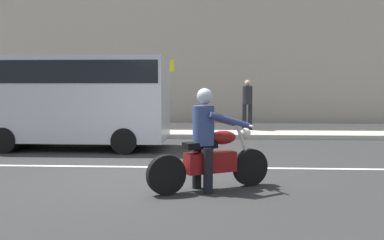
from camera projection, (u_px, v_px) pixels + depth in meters
name	position (u px, v px, depth m)	size (l,w,h in m)	color
ground_plane	(149.00, 176.00, 8.26)	(80.00, 80.00, 0.00)	#2A2A2A
sidewalk_slab	(183.00, 130.00, 16.22)	(40.00, 4.40, 0.14)	#A8A399
lane_marking_stripe	(194.00, 167.00, 9.11)	(18.00, 0.14, 0.01)	silver
motorcycle_with_rider_denim_blue	(209.00, 149.00, 7.09)	(1.93, 1.15, 1.62)	black
parked_van_silver	(74.00, 96.00, 11.77)	(4.85, 1.96, 2.40)	#B2B5BA
street_sign_post	(168.00, 86.00, 16.21)	(0.44, 0.08, 2.50)	gray
pedestrian_bystander	(247.00, 101.00, 15.51)	(0.34, 0.34, 1.72)	black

